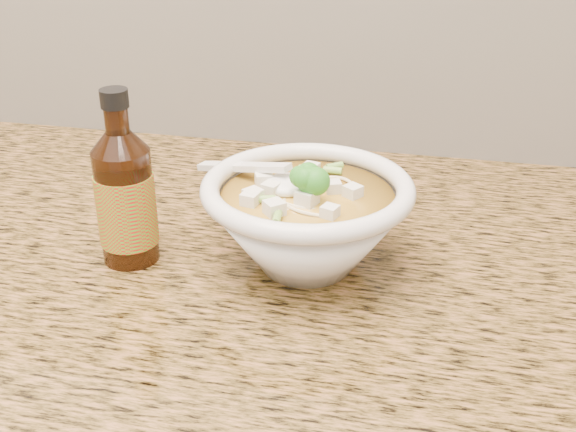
# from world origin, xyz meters

# --- Properties ---
(counter_slab) EXTENTS (4.00, 0.68, 0.04)m
(counter_slab) POSITION_xyz_m (0.00, 1.68, 0.88)
(counter_slab) COLOR brown
(counter_slab) RESTS_ON cabinet
(soup_bowl) EXTENTS (0.24, 0.22, 0.12)m
(soup_bowl) POSITION_xyz_m (0.28, 1.65, 0.95)
(soup_bowl) COLOR silver
(soup_bowl) RESTS_ON counter_slab
(hot_sauce_bottle) EXTENTS (0.07, 0.07, 0.19)m
(hot_sauce_bottle) POSITION_xyz_m (0.10, 1.62, 0.97)
(hot_sauce_bottle) COLOR #331607
(hot_sauce_bottle) RESTS_ON counter_slab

